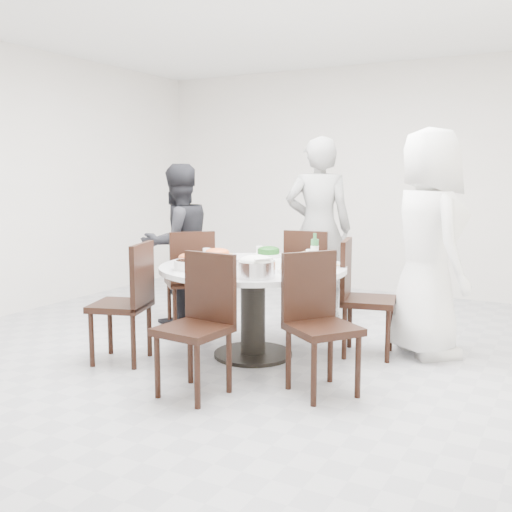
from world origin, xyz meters
The scene contains 24 objects.
floor centered at (0.00, 0.00, 0.00)m, with size 6.00×6.00×0.01m, color #B2B2B7.
ceiling centered at (0.00, 0.00, 2.80)m, with size 6.00×6.00×0.01m, color white.
wall_back centered at (0.00, 3.00, 1.40)m, with size 6.00×0.01×2.80m, color white.
wall_left centered at (-3.00, 0.00, 1.40)m, with size 0.01×6.00×2.80m, color white.
dining_table centered at (-0.05, -0.13, 0.38)m, with size 1.50×1.50×0.75m, color silver.
chair_ne centered at (0.77, 0.35, 0.47)m, with size 0.42×0.42×0.95m, color black.
chair_n centered at (-0.03, 0.99, 0.47)m, with size 0.42×0.42×0.95m, color black.
chair_nw centered at (-1.02, 0.37, 0.47)m, with size 0.42×0.42×0.95m, color black.
chair_sw centered at (-0.89, -0.75, 0.47)m, with size 0.42×0.42×0.95m, color black.
chair_s centered at (0.02, -1.08, 0.47)m, with size 0.42×0.42×0.95m, color black.
chair_se centered at (0.77, -0.63, 0.47)m, with size 0.42×0.42×0.95m, color black.
diner_right centered at (1.16, 0.61, 0.92)m, with size 0.90×0.59×1.85m, color white.
diner_middle centered at (-0.10, 1.36, 0.92)m, with size 0.67×0.44×1.85m, color black.
diner_left centered at (-1.25, 0.51, 0.79)m, with size 0.76×0.60×1.57m, color black.
dish_greens centered at (-0.17, 0.38, 0.78)m, with size 0.25×0.25×0.06m, color white.
dish_pale centered at (0.30, 0.19, 0.79)m, with size 0.28×0.28×0.08m, color white.
dish_orange centered at (-0.48, 0.03, 0.79)m, with size 0.27×0.27×0.07m, color white.
dish_redbrown centered at (0.39, -0.28, 0.78)m, with size 0.26×0.26×0.06m, color white.
dish_tofu centered at (-0.51, -0.33, 0.78)m, with size 0.26×0.26×0.07m, color white.
rice_bowl centered at (0.24, -0.60, 0.81)m, with size 0.28×0.28×0.12m, color silver.
soup_bowl centered at (-0.37, -0.54, 0.79)m, with size 0.24×0.24×0.07m, color white.
beverage_bottle centered at (0.28, 0.37, 0.87)m, with size 0.07×0.07×0.23m, color #2A6B38.
tea_cups centered at (-0.05, 0.47, 0.79)m, with size 0.07×0.07×0.08m, color white.
chopsticks centered at (-0.05, 0.56, 0.76)m, with size 0.24×0.04×0.01m, color tan, non-canonical shape.
Camera 1 is at (2.25, -4.28, 1.49)m, focal length 42.00 mm.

